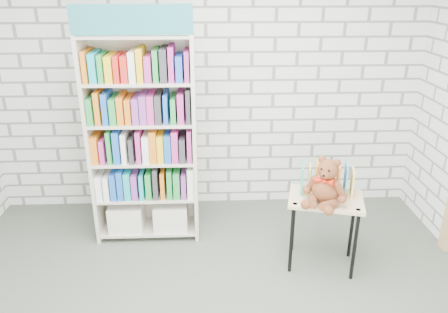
{
  "coord_description": "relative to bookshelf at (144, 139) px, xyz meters",
  "views": [
    {
      "loc": [
        -0.02,
        -2.47,
        2.39
      ],
      "look_at": [
        0.13,
        0.95,
        0.98
      ],
      "focal_mm": 35.0,
      "sensor_mm": 36.0,
      "label": 1
    }
  ],
  "objects": [
    {
      "name": "room_shell",
      "position": [
        0.59,
        -1.36,
        0.78
      ],
      "size": [
        4.52,
        4.02,
        2.81
      ],
      "color": "silver",
      "rests_on": "ground"
    },
    {
      "name": "bookshelf",
      "position": [
        0.0,
        0.0,
        0.0
      ],
      "size": [
        0.98,
        0.38,
        2.2
      ],
      "color": "beige",
      "rests_on": "ground"
    },
    {
      "name": "display_table",
      "position": [
        1.58,
        -0.59,
        -0.43
      ],
      "size": [
        0.7,
        0.56,
        0.66
      ],
      "color": "#D6B380",
      "rests_on": "ground"
    },
    {
      "name": "table_books",
      "position": [
        1.61,
        -0.49,
        -0.21
      ],
      "size": [
        0.46,
        0.29,
        0.26
      ],
      "color": "teal",
      "rests_on": "display_table"
    },
    {
      "name": "teddy_bear",
      "position": [
        1.54,
        -0.68,
        -0.18
      ],
      "size": [
        0.38,
        0.37,
        0.4
      ],
      "color": "brown",
      "rests_on": "display_table"
    }
  ]
}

